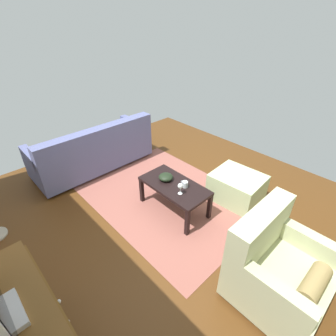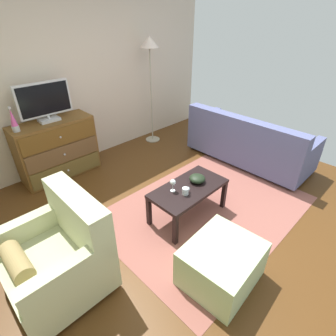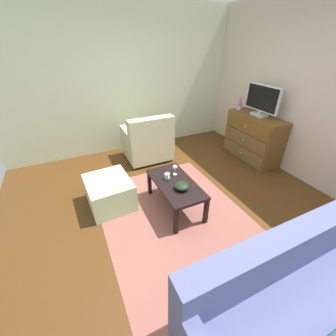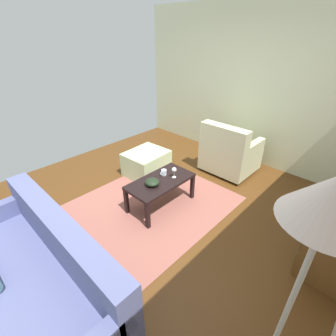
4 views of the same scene
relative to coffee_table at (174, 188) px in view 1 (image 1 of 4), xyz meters
The scene contains 9 objects.
ground_plane 0.42m from the coffee_table, 55.59° to the left, with size 5.24×5.04×0.05m, color #533114.
area_rug 0.47m from the coffee_table, 21.49° to the right, with size 2.60×1.90×0.01m, color #94554B.
coffee_table is the anchor object (origin of this frame).
wine_glass 0.27m from the coffee_table, 156.05° to the left, with size 0.07×0.07×0.16m.
mug 0.18m from the coffee_table, 153.78° to the right, with size 0.11×0.08×0.08m.
bowl_decorative 0.19m from the coffee_table, ahead, with size 0.20×0.20×0.09m, color black.
couch_large 1.79m from the coffee_table, ahead, with size 0.85×2.04×0.85m.
armchair 1.56m from the coffee_table, behind, with size 0.80×0.85×0.93m.
ottoman 0.98m from the coffee_table, 119.34° to the right, with size 0.70×0.60×0.42m, color #B5D097.
Camera 1 is at (-1.96, 1.81, 2.42)m, focal length 26.33 mm.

